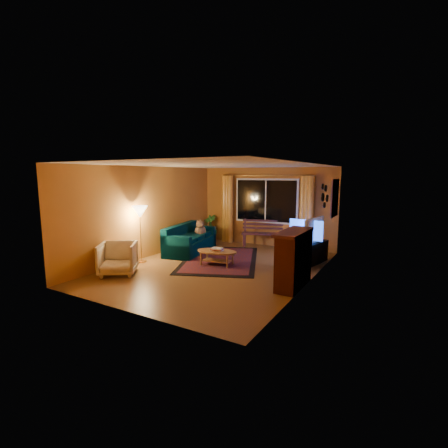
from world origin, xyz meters
The scene contains 22 objects.
floor centered at (0.00, 0.00, -0.01)m, with size 4.50×6.00×0.02m, color brown.
ceiling centered at (0.00, 0.00, 2.51)m, with size 4.50×6.00×0.02m, color white.
wall_back centered at (0.00, 3.01, 1.25)m, with size 4.50×0.02×2.50m, color #BF752D.
wall_left centered at (-2.26, 0.00, 1.25)m, with size 0.02×6.00×2.50m, color #BF752D.
wall_right centered at (2.26, 0.00, 1.25)m, with size 0.02×6.00×2.50m, color #BF752D.
window centered at (0.00, 2.94, 1.45)m, with size 2.00×0.02×1.30m, color black.
curtain_rod centered at (0.00, 2.90, 2.25)m, with size 0.03×0.03×3.20m, color #BF8C3F.
curtain_left centered at (-1.35, 2.88, 1.12)m, with size 0.36×0.36×2.24m, color gold.
curtain_right centered at (1.35, 2.88, 1.12)m, with size 0.36×0.36×2.24m, color gold.
bench centered at (0.13, 2.67, 0.22)m, with size 1.47×0.43×0.44m, color #3F1E24.
potted_plant centered at (-1.99, 2.75, 0.45)m, with size 0.50×0.50×0.90m, color #235B1E.
sofa centered at (-1.54, 0.98, 0.41)m, with size 0.86×2.00×0.81m, color black.
dog centered at (-1.49, 1.43, 0.62)m, with size 0.30×0.41×0.44m, color #896141, non-canonical shape.
armchair centered at (-1.70, -1.62, 0.41)m, with size 0.79×0.74×0.82m, color beige.
floor_lamp centered at (-2.00, -0.57, 0.74)m, with size 0.25×0.25×1.48m, color #BF8C3F.
rug centered at (-0.34, 0.67, 0.01)m, with size 1.93×3.04×0.02m, color #671605.
coffee_table centered at (-0.12, 0.16, 0.19)m, with size 1.04×1.04×0.38m, color olive.
tv_console centered at (1.84, 1.49, 0.28)m, with size 0.44×1.33×0.55m, color black.
television centered at (1.84, 1.49, 0.88)m, with size 1.13×0.15×0.65m, color black.
fireplace centered at (2.05, -0.40, 0.55)m, with size 0.40×1.20×1.10m, color maroon.
mirror_cluster centered at (2.21, 1.30, 1.80)m, with size 0.06×0.60×0.56m, color black, non-canonical shape.
painting centered at (2.22, 2.45, 1.65)m, with size 0.04×0.76×0.96m, color orange.
Camera 1 is at (4.03, -6.64, 2.27)m, focal length 26.00 mm.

